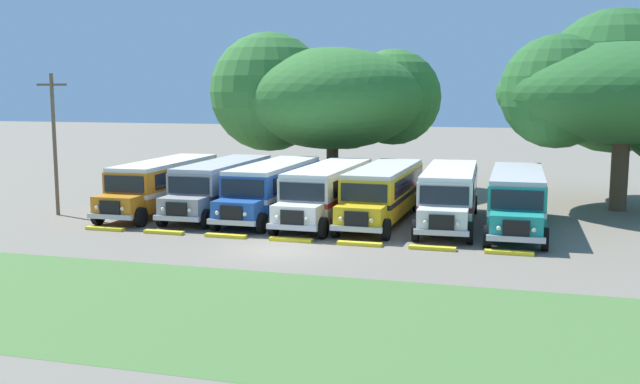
# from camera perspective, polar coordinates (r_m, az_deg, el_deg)

# --- Properties ---
(ground_plane) EXTENTS (220.00, 220.00, 0.00)m
(ground_plane) POSITION_cam_1_polar(r_m,az_deg,el_deg) (30.70, -3.33, -4.58)
(ground_plane) COLOR slate
(foreground_grass_strip) EXTENTS (80.00, 9.91, 0.01)m
(foreground_grass_strip) POSITION_cam_1_polar(r_m,az_deg,el_deg) (22.91, -10.63, -9.09)
(foreground_grass_strip) COLOR #4C7538
(foreground_grass_strip) RESTS_ON ground_plane
(parked_bus_slot_0) EXTENTS (2.89, 10.87, 2.82)m
(parked_bus_slot_0) POSITION_cam_1_polar(r_m,az_deg,el_deg) (41.30, -12.38, 0.72)
(parked_bus_slot_0) COLOR orange
(parked_bus_slot_0) RESTS_ON ground_plane
(parked_bus_slot_1) EXTENTS (2.86, 10.86, 2.82)m
(parked_bus_slot_1) POSITION_cam_1_polar(r_m,az_deg,el_deg) (40.21, -7.81, 0.64)
(parked_bus_slot_1) COLOR #9E9993
(parked_bus_slot_1) RESTS_ON ground_plane
(parked_bus_slot_2) EXTENTS (2.70, 10.84, 2.82)m
(parked_bus_slot_2) POSITION_cam_1_polar(r_m,az_deg,el_deg) (38.83, -3.80, 0.43)
(parked_bus_slot_2) COLOR #23519E
(parked_bus_slot_2) RESTS_ON ground_plane
(parked_bus_slot_3) EXTENTS (2.87, 10.86, 2.82)m
(parked_bus_slot_3) POSITION_cam_1_polar(r_m,az_deg,el_deg) (37.51, 0.64, 0.18)
(parked_bus_slot_3) COLOR silver
(parked_bus_slot_3) RESTS_ON ground_plane
(parked_bus_slot_4) EXTENTS (2.88, 10.86, 2.82)m
(parked_bus_slot_4) POSITION_cam_1_polar(r_m,az_deg,el_deg) (37.28, 5.09, 0.10)
(parked_bus_slot_4) COLOR yellow
(parked_bus_slot_4) RESTS_ON ground_plane
(parked_bus_slot_5) EXTENTS (3.07, 10.89, 2.82)m
(parked_bus_slot_5) POSITION_cam_1_polar(r_m,az_deg,el_deg) (37.00, 10.30, -0.06)
(parked_bus_slot_5) COLOR silver
(parked_bus_slot_5) RESTS_ON ground_plane
(parked_bus_slot_6) EXTENTS (2.76, 10.85, 2.82)m
(parked_bus_slot_6) POSITION_cam_1_polar(r_m,az_deg,el_deg) (36.31, 15.45, -0.37)
(parked_bus_slot_6) COLOR teal
(parked_bus_slot_6) RESTS_ON ground_plane
(curb_wheelstop_0) EXTENTS (2.00, 0.36, 0.15)m
(curb_wheelstop_0) POSITION_cam_1_polar(r_m,az_deg,el_deg) (36.33, -16.79, -2.82)
(curb_wheelstop_0) COLOR yellow
(curb_wheelstop_0) RESTS_ON ground_plane
(curb_wheelstop_1) EXTENTS (2.00, 0.36, 0.15)m
(curb_wheelstop_1) POSITION_cam_1_polar(r_m,az_deg,el_deg) (34.74, -12.36, -3.15)
(curb_wheelstop_1) COLOR yellow
(curb_wheelstop_1) RESTS_ON ground_plane
(curb_wheelstop_2) EXTENTS (2.00, 0.36, 0.15)m
(curb_wheelstop_2) POSITION_cam_1_polar(r_m,az_deg,el_deg) (33.37, -7.54, -3.49)
(curb_wheelstop_2) COLOR yellow
(curb_wheelstop_2) RESTS_ON ground_plane
(curb_wheelstop_3) EXTENTS (2.00, 0.36, 0.15)m
(curb_wheelstop_3) POSITION_cam_1_polar(r_m,az_deg,el_deg) (32.25, -2.34, -3.83)
(curb_wheelstop_3) COLOR yellow
(curb_wheelstop_3) RESTS_ON ground_plane
(curb_wheelstop_4) EXTENTS (2.00, 0.36, 0.15)m
(curb_wheelstop_4) POSITION_cam_1_polar(r_m,az_deg,el_deg) (31.42, 3.18, -4.15)
(curb_wheelstop_4) COLOR yellow
(curb_wheelstop_4) RESTS_ON ground_plane
(curb_wheelstop_5) EXTENTS (2.00, 0.36, 0.15)m
(curb_wheelstop_5) POSITION_cam_1_polar(r_m,az_deg,el_deg) (30.90, 8.96, -4.45)
(curb_wheelstop_5) COLOR yellow
(curb_wheelstop_5) RESTS_ON ground_plane
(curb_wheelstop_6) EXTENTS (2.00, 0.36, 0.15)m
(curb_wheelstop_6) POSITION_cam_1_polar(r_m,az_deg,el_deg) (30.70, 14.87, -4.70)
(curb_wheelstop_6) COLOR yellow
(curb_wheelstop_6) RESTS_ON ground_plane
(broad_shade_tree) EXTENTS (15.48, 14.08, 10.74)m
(broad_shade_tree) POSITION_cam_1_polar(r_m,az_deg,el_deg) (50.06, 0.61, 7.53)
(broad_shade_tree) COLOR brown
(broad_shade_tree) RESTS_ON ground_plane
(secondary_tree) EXTENTS (13.92, 15.35, 11.78)m
(secondary_tree) POSITION_cam_1_polar(r_m,az_deg,el_deg) (45.02, 23.00, 7.44)
(secondary_tree) COLOR brown
(secondary_tree) RESTS_ON ground_plane
(utility_pole) EXTENTS (1.80, 0.20, 7.66)m
(utility_pole) POSITION_cam_1_polar(r_m,az_deg,el_deg) (41.20, -20.44, 3.88)
(utility_pole) COLOR brown
(utility_pole) RESTS_ON ground_plane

